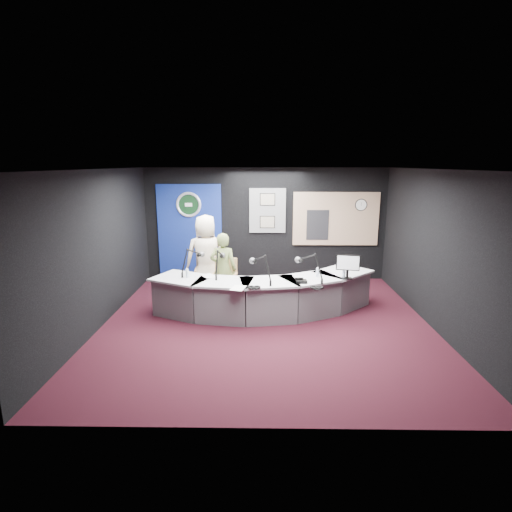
{
  "coord_description": "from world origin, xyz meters",
  "views": [
    {
      "loc": [
        -0.08,
        -6.92,
        2.9
      ],
      "look_at": [
        -0.2,
        0.8,
        1.1
      ],
      "focal_mm": 28.0,
      "sensor_mm": 36.0,
      "label": 1
    }
  ],
  "objects_px": {
    "armchair_left": "(207,274)",
    "person_woman": "(223,269)",
    "armchair_right": "(223,280)",
    "person_man": "(206,256)",
    "broadcast_desk": "(263,295)"
  },
  "relations": [
    {
      "from": "armchair_right",
      "to": "person_woman",
      "type": "relative_size",
      "value": 0.7
    },
    {
      "from": "armchair_right",
      "to": "person_man",
      "type": "bearing_deg",
      "value": 140.69
    },
    {
      "from": "broadcast_desk",
      "to": "armchair_right",
      "type": "relative_size",
      "value": 4.2
    },
    {
      "from": "armchair_left",
      "to": "person_woman",
      "type": "relative_size",
      "value": 0.69
    },
    {
      "from": "broadcast_desk",
      "to": "armchair_right",
      "type": "xyz_separation_m",
      "value": [
        -0.83,
        0.48,
        0.16
      ]
    },
    {
      "from": "armchair_right",
      "to": "person_man",
      "type": "relative_size",
      "value": 0.58
    },
    {
      "from": "armchair_left",
      "to": "armchair_right",
      "type": "height_order",
      "value": "armchair_right"
    },
    {
      "from": "person_man",
      "to": "broadcast_desk",
      "type": "bearing_deg",
      "value": 132.05
    },
    {
      "from": "broadcast_desk",
      "to": "armchair_right",
      "type": "height_order",
      "value": "armchair_right"
    },
    {
      "from": "person_woman",
      "to": "armchair_right",
      "type": "bearing_deg",
      "value": 6.96
    },
    {
      "from": "armchair_left",
      "to": "person_woman",
      "type": "bearing_deg",
      "value": -54.15
    },
    {
      "from": "broadcast_desk",
      "to": "armchair_left",
      "type": "distance_m",
      "value": 1.59
    },
    {
      "from": "armchair_left",
      "to": "person_man",
      "type": "height_order",
      "value": "person_man"
    },
    {
      "from": "person_woman",
      "to": "person_man",
      "type": "bearing_deg",
      "value": -43.25
    },
    {
      "from": "armchair_left",
      "to": "person_man",
      "type": "relative_size",
      "value": 0.57
    }
  ]
}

